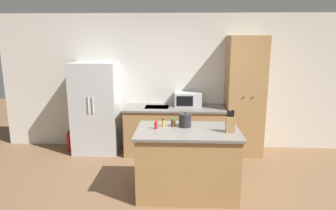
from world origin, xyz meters
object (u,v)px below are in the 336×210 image
(spice_bottle_tall_dark, at_px, (163,123))
(fire_extinguisher, at_px, (70,142))
(pantry_cabinet, at_px, (244,96))
(knife_block, at_px, (230,124))
(spice_bottle_amber_oil, at_px, (156,125))
(spice_bottle_short_red, at_px, (173,123))
(kettle, at_px, (185,120))
(microwave, at_px, (188,99))
(refrigerator, at_px, (96,108))

(spice_bottle_tall_dark, xyz_separation_m, fire_extinguisher, (-1.90, 1.39, -0.80))
(spice_bottle_tall_dark, bearing_deg, pantry_cabinet, 45.36)
(pantry_cabinet, distance_m, knife_block, 1.76)
(spice_bottle_amber_oil, bearing_deg, knife_block, -6.77)
(spice_bottle_short_red, height_order, kettle, kettle)
(spice_bottle_tall_dark, bearing_deg, fire_extinguisher, 143.82)
(kettle, bearing_deg, microwave, 87.17)
(spice_bottle_amber_oil, height_order, kettle, kettle)
(spice_bottle_amber_oil, bearing_deg, kettle, 17.36)
(refrigerator, bearing_deg, pantry_cabinet, 0.49)
(knife_block, bearing_deg, kettle, 157.67)
(spice_bottle_short_red, height_order, fire_extinguisher, spice_bottle_short_red)
(kettle, bearing_deg, spice_bottle_short_red, 178.34)
(spice_bottle_short_red, height_order, spice_bottle_amber_oil, same)
(spice_bottle_short_red, distance_m, fire_extinguisher, 2.59)
(microwave, distance_m, knife_block, 1.83)
(refrigerator, distance_m, spice_bottle_tall_dark, 1.96)
(spice_bottle_tall_dark, distance_m, spice_bottle_short_red, 0.14)
(spice_bottle_short_red, bearing_deg, refrigerator, 136.68)
(fire_extinguisher, bearing_deg, knife_block, -30.30)
(spice_bottle_short_red, bearing_deg, fire_extinguisher, 145.80)
(spice_bottle_tall_dark, relative_size, fire_extinguisher, 0.27)
(microwave, bearing_deg, knife_block, -73.79)
(pantry_cabinet, bearing_deg, spice_bottle_amber_oil, -134.00)
(spice_bottle_tall_dark, height_order, fire_extinguisher, spice_bottle_tall_dark)
(spice_bottle_tall_dark, bearing_deg, spice_bottle_short_red, 1.28)
(knife_block, bearing_deg, microwave, 106.21)
(pantry_cabinet, bearing_deg, fire_extinguisher, -179.16)
(pantry_cabinet, distance_m, fire_extinguisher, 3.44)
(knife_block, bearing_deg, pantry_cabinet, 72.57)
(spice_bottle_short_red, relative_size, kettle, 0.53)
(spice_bottle_amber_oil, bearing_deg, fire_extinguisher, 140.07)
(pantry_cabinet, relative_size, spice_bottle_amber_oil, 19.98)
(pantry_cabinet, height_order, microwave, pantry_cabinet)
(knife_block, distance_m, spice_bottle_tall_dark, 0.93)
(pantry_cabinet, bearing_deg, kettle, -127.72)
(knife_block, distance_m, kettle, 0.63)
(spice_bottle_short_red, bearing_deg, spice_bottle_tall_dark, -178.72)
(spice_bottle_amber_oil, distance_m, fire_extinguisher, 2.49)
(refrigerator, distance_m, microwave, 1.75)
(knife_block, xyz_separation_m, kettle, (-0.59, 0.24, -0.02))
(kettle, xyz_separation_m, fire_extinguisher, (-2.20, 1.39, -0.84))
(microwave, height_order, knife_block, knife_block)
(spice_bottle_tall_dark, bearing_deg, spice_bottle_amber_oil, -125.63)
(pantry_cabinet, distance_m, microwave, 1.04)
(refrigerator, xyz_separation_m, spice_bottle_short_red, (1.49, -1.41, 0.12))
(spice_bottle_tall_dark, xyz_separation_m, spice_bottle_short_red, (0.14, 0.00, 0.00))
(pantry_cabinet, xyz_separation_m, kettle, (-1.11, -1.44, -0.08))
(spice_bottle_tall_dark, distance_m, fire_extinguisher, 2.48)
(microwave, xyz_separation_m, knife_block, (0.51, -1.75, 0.02))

